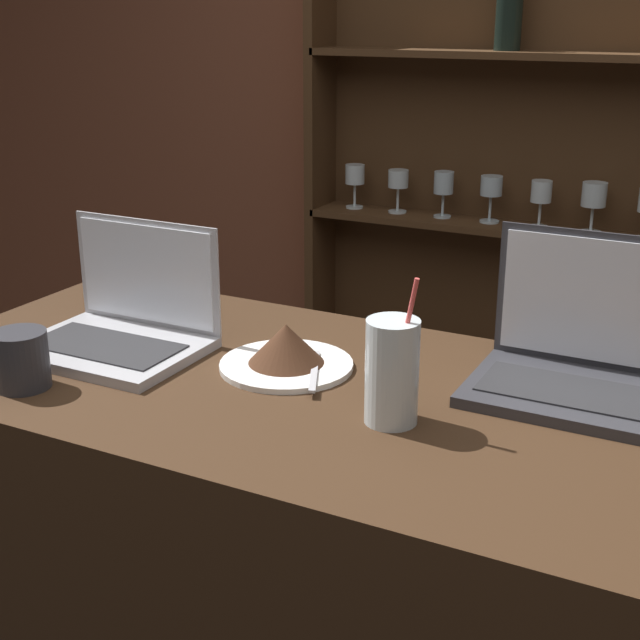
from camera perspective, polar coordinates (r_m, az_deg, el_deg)
back_wall at (r=2.70m, az=17.11°, el=11.60°), size 7.00×0.06×2.70m
back_shelf at (r=2.70m, az=14.01°, el=4.59°), size 1.44×0.18×1.94m
laptop_near at (r=1.63m, az=-12.53°, el=-0.17°), size 0.31×0.24×0.22m
laptop_far at (r=1.46m, az=15.88°, el=-2.33°), size 0.30×0.23×0.24m
cake_plate at (r=1.50m, az=-2.17°, el=-1.96°), size 0.23×0.23×0.08m
water_glass at (r=1.29m, az=4.63°, el=-3.31°), size 0.08×0.08×0.22m
coffee_cup at (r=1.50m, az=-18.58°, el=-2.43°), size 0.09×0.09×0.09m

